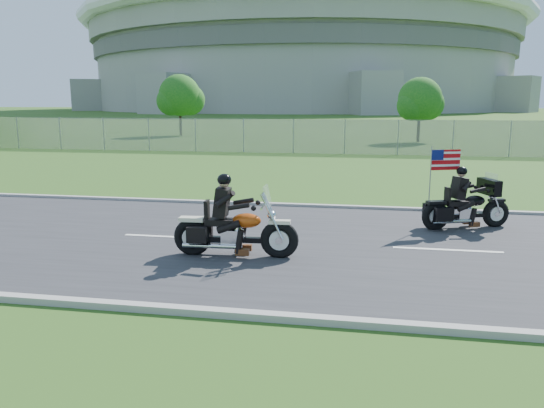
# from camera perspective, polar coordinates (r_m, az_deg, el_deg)

# --- Properties ---
(ground) EXTENTS (420.00, 420.00, 0.00)m
(ground) POSITION_cam_1_polar(r_m,az_deg,el_deg) (11.66, -1.54, -4.20)
(ground) COLOR #244C17
(ground) RESTS_ON ground
(road) EXTENTS (120.00, 8.00, 0.04)m
(road) POSITION_cam_1_polar(r_m,az_deg,el_deg) (11.66, -1.54, -4.10)
(road) COLOR #28282B
(road) RESTS_ON ground
(curb_north) EXTENTS (120.00, 0.18, 0.12)m
(curb_north) POSITION_cam_1_polar(r_m,az_deg,el_deg) (15.54, 1.49, -0.13)
(curb_north) COLOR #9E9B93
(curb_north) RESTS_ON ground
(curb_south) EXTENTS (120.00, 0.18, 0.12)m
(curb_south) POSITION_cam_1_polar(r_m,az_deg,el_deg) (7.93, -7.61, -11.44)
(curb_south) COLOR #9E9B93
(curb_south) RESTS_ON ground
(fence) EXTENTS (60.00, 0.03, 2.00)m
(fence) POSITION_cam_1_polar(r_m,az_deg,el_deg) (31.93, -3.07, 7.36)
(fence) COLOR gray
(fence) RESTS_ON ground
(stadium) EXTENTS (140.40, 140.40, 29.20)m
(stadium) POSITION_cam_1_polar(r_m,az_deg,el_deg) (182.81, 3.27, 15.02)
(stadium) COLOR #A3A099
(stadium) RESTS_ON ground
(tree_fence_near) EXTENTS (3.52, 3.28, 4.75)m
(tree_fence_near) POSITION_cam_1_polar(r_m,az_deg,el_deg) (41.22, 15.68, 10.56)
(tree_fence_near) COLOR #382316
(tree_fence_near) RESTS_ON ground
(tree_fence_mid) EXTENTS (3.96, 3.69, 5.30)m
(tree_fence_mid) POSITION_cam_1_polar(r_m,az_deg,el_deg) (47.90, -9.83, 11.22)
(tree_fence_mid) COLOR #382316
(tree_fence_mid) RESTS_ON ground
(motorcycle_lead) EXTENTS (2.52, 0.68, 1.69)m
(motorcycle_lead) POSITION_cam_1_polar(r_m,az_deg,el_deg) (10.50, -4.18, -2.95)
(motorcycle_lead) COLOR black
(motorcycle_lead) RESTS_ON ground
(motorcycle_follow) EXTENTS (2.19, 1.16, 1.91)m
(motorcycle_follow) POSITION_cam_1_polar(r_m,az_deg,el_deg) (13.57, 20.15, -0.40)
(motorcycle_follow) COLOR black
(motorcycle_follow) RESTS_ON ground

